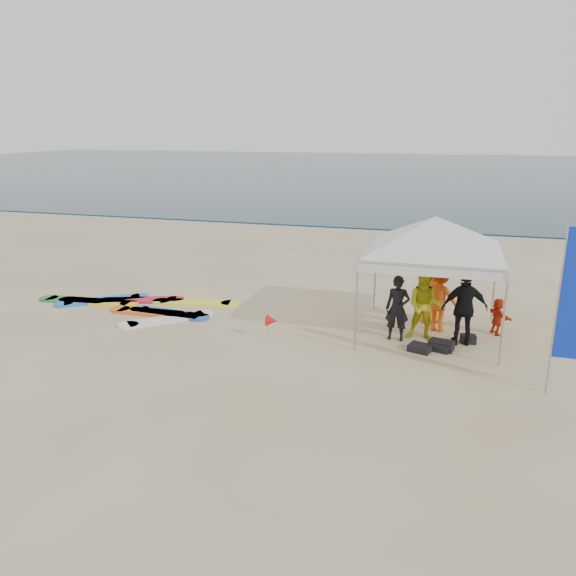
% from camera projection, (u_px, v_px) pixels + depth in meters
% --- Properties ---
extents(ground, '(120.00, 120.00, 0.00)m').
position_uv_depth(ground, '(256.00, 375.00, 11.84)').
color(ground, beige).
rests_on(ground, ground).
extents(ocean, '(160.00, 84.00, 0.08)m').
position_uv_depth(ocean, '(423.00, 170.00, 67.16)').
color(ocean, '#0C2633').
rests_on(ocean, ground).
extents(shoreline_foam, '(160.00, 1.20, 0.01)m').
position_uv_depth(shoreline_foam, '(375.00, 230.00, 28.63)').
color(shoreline_foam, silver).
rests_on(shoreline_foam, ground).
extents(person_black_a, '(0.60, 0.40, 1.61)m').
position_uv_depth(person_black_a, '(397.00, 308.00, 13.64)').
color(person_black_a, black).
rests_on(person_black_a, ground).
extents(person_yellow, '(0.87, 0.68, 1.76)m').
position_uv_depth(person_yellow, '(425.00, 306.00, 13.60)').
color(person_yellow, gold).
rests_on(person_yellow, ground).
extents(person_orange_a, '(1.27, 0.97, 1.73)m').
position_uv_depth(person_orange_a, '(440.00, 298.00, 14.24)').
color(person_orange_a, '#E85214').
rests_on(person_orange_a, ground).
extents(person_black_b, '(1.15, 0.66, 1.84)m').
position_uv_depth(person_black_b, '(465.00, 308.00, 13.29)').
color(person_black_b, black).
rests_on(person_black_b, ground).
extents(person_orange_b, '(0.98, 0.85, 1.70)m').
position_uv_depth(person_orange_b, '(431.00, 291.00, 14.89)').
color(person_orange_b, orange).
rests_on(person_orange_b, ground).
extents(person_seated, '(0.67, 0.90, 0.94)m').
position_uv_depth(person_seated, '(498.00, 316.00, 14.08)').
color(person_seated, red).
rests_on(person_seated, ground).
extents(canopy_tent, '(4.53, 4.53, 3.41)m').
position_uv_depth(canopy_tent, '(436.00, 217.00, 13.45)').
color(canopy_tent, '#A5A5A8').
rests_on(canopy_tent, ground).
extents(feather_flag, '(0.58, 0.04, 3.41)m').
position_uv_depth(feather_flag, '(574.00, 297.00, 10.44)').
color(feather_flag, '#A5A5A8').
rests_on(feather_flag, ground).
extents(marker_pennant, '(0.28, 0.28, 0.64)m').
position_uv_depth(marker_pennant, '(272.00, 321.00, 13.69)').
color(marker_pennant, '#A5A5A8').
rests_on(marker_pennant, ground).
extents(gear_pile, '(1.58, 1.29, 0.22)m').
position_uv_depth(gear_pile, '(440.00, 345.00, 13.21)').
color(gear_pile, black).
rests_on(gear_pile, ground).
extents(surfboard_spread, '(5.54, 2.97, 0.07)m').
position_uv_depth(surfboard_spread, '(137.00, 306.00, 16.32)').
color(surfboard_spread, '#238137').
rests_on(surfboard_spread, ground).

